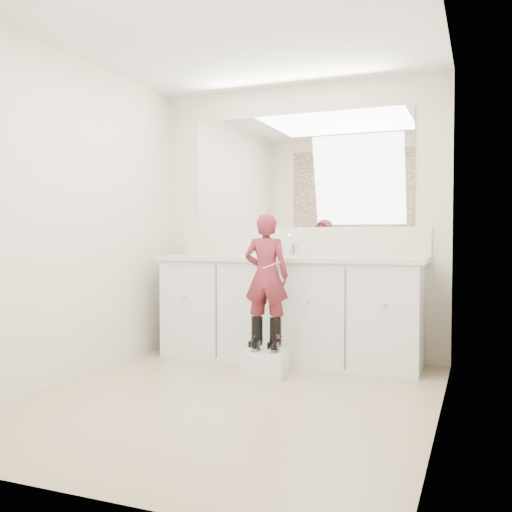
% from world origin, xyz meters
% --- Properties ---
extents(floor, '(3.00, 3.00, 0.00)m').
position_xyz_m(floor, '(0.00, 0.00, 0.00)').
color(floor, '#7E7352').
rests_on(floor, ground).
extents(ceiling, '(3.00, 3.00, 0.00)m').
position_xyz_m(ceiling, '(0.00, 0.00, 2.40)').
color(ceiling, white).
rests_on(ceiling, wall_back).
extents(wall_back, '(2.60, 0.00, 2.60)m').
position_xyz_m(wall_back, '(0.00, 1.50, 1.20)').
color(wall_back, beige).
rests_on(wall_back, floor).
extents(wall_front, '(2.60, 0.00, 2.60)m').
position_xyz_m(wall_front, '(0.00, -1.50, 1.20)').
color(wall_front, beige).
rests_on(wall_front, floor).
extents(wall_left, '(0.00, 3.00, 3.00)m').
position_xyz_m(wall_left, '(-1.30, 0.00, 1.20)').
color(wall_left, beige).
rests_on(wall_left, floor).
extents(wall_right, '(0.00, 3.00, 3.00)m').
position_xyz_m(wall_right, '(1.30, 0.00, 1.20)').
color(wall_right, beige).
rests_on(wall_right, floor).
extents(vanity_cabinet, '(2.20, 0.55, 0.85)m').
position_xyz_m(vanity_cabinet, '(0.00, 1.23, 0.42)').
color(vanity_cabinet, silver).
rests_on(vanity_cabinet, floor).
extents(countertop, '(2.28, 0.58, 0.04)m').
position_xyz_m(countertop, '(0.00, 1.21, 0.87)').
color(countertop, beige).
rests_on(countertop, vanity_cabinet).
extents(backsplash, '(2.28, 0.03, 0.25)m').
position_xyz_m(backsplash, '(0.00, 1.49, 1.02)').
color(backsplash, beige).
rests_on(backsplash, countertop).
extents(mirror, '(2.00, 0.02, 1.00)m').
position_xyz_m(mirror, '(0.00, 1.49, 1.64)').
color(mirror, white).
rests_on(mirror, wall_back).
extents(dot_panel, '(2.00, 0.01, 1.20)m').
position_xyz_m(dot_panel, '(0.00, -1.49, 1.65)').
color(dot_panel, '#472819').
rests_on(dot_panel, wall_front).
extents(faucet, '(0.08, 0.08, 0.10)m').
position_xyz_m(faucet, '(0.00, 1.38, 0.94)').
color(faucet, silver).
rests_on(faucet, countertop).
extents(cup, '(0.11, 0.11, 0.09)m').
position_xyz_m(cup, '(0.14, 1.19, 0.94)').
color(cup, beige).
rests_on(cup, countertop).
extents(soap_bottle, '(0.10, 0.10, 0.17)m').
position_xyz_m(soap_bottle, '(-0.14, 1.29, 0.98)').
color(soap_bottle, white).
rests_on(soap_bottle, countertop).
extents(step_stool, '(0.33, 0.28, 0.20)m').
position_xyz_m(step_stool, '(0.01, 0.64, 0.10)').
color(step_stool, silver).
rests_on(step_stool, floor).
extents(boot_left, '(0.11, 0.18, 0.26)m').
position_xyz_m(boot_left, '(-0.07, 0.66, 0.32)').
color(boot_left, black).
rests_on(boot_left, step_stool).
extents(boot_right, '(0.11, 0.18, 0.26)m').
position_xyz_m(boot_right, '(0.08, 0.66, 0.32)').
color(boot_right, black).
rests_on(boot_right, step_stool).
extents(toddler, '(0.36, 0.25, 0.94)m').
position_xyz_m(toddler, '(0.01, 0.66, 0.76)').
color(toddler, '#AB343D').
rests_on(toddler, step_stool).
extents(toothbrush, '(0.14, 0.02, 0.06)m').
position_xyz_m(toothbrush, '(0.08, 0.58, 0.85)').
color(toothbrush, '#EC5CAA').
rests_on(toothbrush, toddler).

